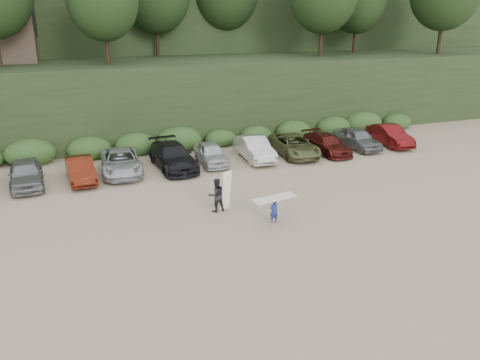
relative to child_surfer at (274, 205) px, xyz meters
name	(u,v)px	position (x,y,z in m)	size (l,w,h in m)	color
ground	(225,231)	(-2.54, -0.06, -0.90)	(120.00, 120.00, 0.00)	tan
parked_cars	(145,161)	(-4.57, 9.95, -0.15)	(39.13, 5.93, 1.60)	#A4A4A9
child_surfer	(274,205)	(0.00, 0.00, 0.00)	(2.27, 0.97, 1.32)	navy
adult_surfer	(217,195)	(-2.14, 2.31, 0.01)	(1.35, 0.76, 2.09)	black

